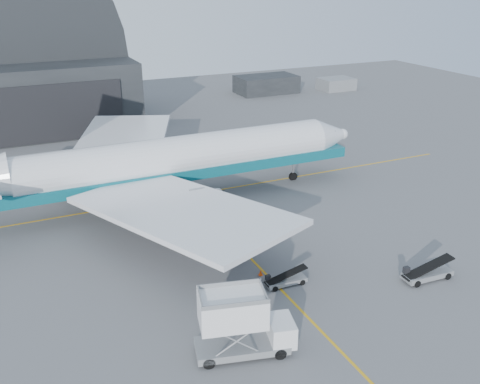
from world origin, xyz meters
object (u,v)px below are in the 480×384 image
catering_truck (241,324)px  pushback_tug (195,229)px  belt_loader_a (285,280)px  airliner (163,162)px  belt_loader_b (427,273)px

catering_truck → pushback_tug: catering_truck is taller
pushback_tug → belt_loader_a: size_ratio=1.16×
airliner → pushback_tug: 11.04m
catering_truck → belt_loader_b: bearing=20.1°
catering_truck → belt_loader_b: size_ratio=1.50×
airliner → pushback_tug: (0.18, -10.07, -4.53)m
catering_truck → belt_loader_a: (7.61, 6.87, -2.08)m
belt_loader_b → airliner: bearing=123.6°
pushback_tug → belt_loader_b: bearing=-23.0°
airliner → belt_loader_b: airliner is taller
airliner → pushback_tug: airliner is taller
pushback_tug → belt_loader_b: (16.37, -17.47, -0.12)m
airliner → belt_loader_a: airliner is taller
airliner → catering_truck: (-3.43, -29.78, -2.70)m
belt_loader_b → pushback_tug: bearing=135.7°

